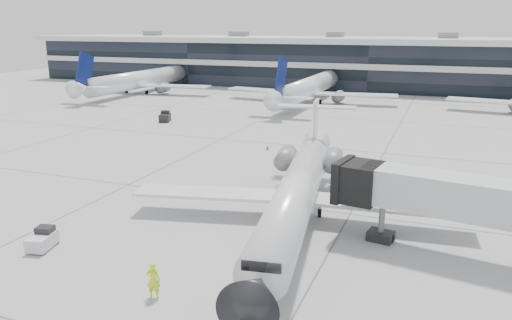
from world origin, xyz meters
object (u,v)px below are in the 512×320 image
at_px(regional_jet, 298,189).
at_px(jet_bridge, 484,201).
at_px(ramp_worker, 153,280).
at_px(baggage_tug, 43,240).

xyz_separation_m(regional_jet, jet_bridge, (12.05, -2.27, 1.42)).
relative_size(jet_bridge, ramp_worker, 8.18).
xyz_separation_m(jet_bridge, ramp_worker, (-16.06, -10.66, -2.85)).
bearing_deg(jet_bridge, ramp_worker, -136.80).
bearing_deg(ramp_worker, baggage_tug, -28.41).
relative_size(ramp_worker, baggage_tug, 0.87).
height_order(ramp_worker, baggage_tug, ramp_worker).
bearing_deg(jet_bridge, baggage_tug, -153.15).
bearing_deg(regional_jet, baggage_tug, -152.37).
bearing_deg(regional_jet, ramp_worker, -116.14).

